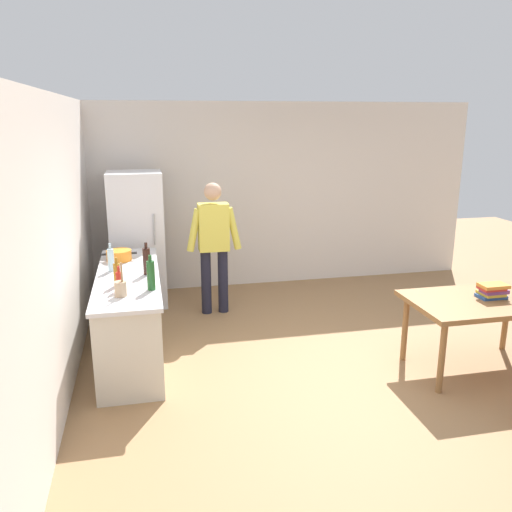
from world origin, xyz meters
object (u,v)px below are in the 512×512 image
Objects in this scene: refrigerator at (138,240)px; dining_table at (480,307)px; cooking_pot at (119,255)px; bottle_sauce_red at (119,281)px; bottle_wine_dark at (147,261)px; bottle_water_clear at (111,260)px; person at (214,240)px; book_stack at (492,291)px; utensil_jar at (121,288)px; bottle_wine_green at (151,275)px; bottle_oil_amber at (117,274)px.

refrigerator is 1.29× the size of dining_table.
cooking_pot is 1.10m from bottle_sauce_red.
bottle_wine_dark reaches higher than bottle_sauce_red.
bottle_water_clear is 0.42m from bottle_wine_dark.
dining_table is (3.30, -2.70, -0.23)m from refrigerator.
bottle_wine_dark is at bearing -63.91° from cooking_pot.
person is 1.51m from bottle_water_clear.
book_stack is at bearing -38.16° from refrigerator.
cooking_pot is at bearing 92.59° from utensil_jar.
cooking_pot is 1.44× the size of book_stack.
refrigerator is 1.65m from bottle_wine_dark.
refrigerator reaches higher than dining_table.
refrigerator is 4.35m from book_stack.
bottle_wine_dark is at bearing 162.48° from book_stack.
bottle_water_clear is at bearing 98.27° from utensil_jar.
cooking_pot is (-0.20, -1.02, 0.06)m from refrigerator.
bottle_wine_dark is 3.49m from book_stack.
bottle_sauce_red reaches higher than book_stack.
bottle_sauce_red is at bearing -94.30° from refrigerator.
cooking_pot is 1.18× the size of bottle_wine_green.
utensil_jar is 1.07× the size of bottle_water_clear.
utensil_jar is at bearing -93.59° from refrigerator.
person is at bearing 22.19° from cooking_pot.
cooking_pot is at bearing 90.91° from bottle_oil_amber.
cooking_pot is 1.25× the size of utensil_jar.
cooking_pot is at bearing -157.81° from person.
bottle_oil_amber is (-0.29, -0.32, -0.03)m from bottle_wine_dark.
bottle_oil_amber reaches higher than cooking_pot.
cooking_pot is 1.19m from bottle_wine_green.
bottle_wine_green is 0.52m from bottle_wine_dark.
refrigerator is 6.43× the size of bottle_oil_amber.
refrigerator reaches higher than cooking_pot.
dining_table is 4.67× the size of bottle_water_clear.
bottle_wine_green is 0.30m from bottle_sauce_red.
person is (0.95, -0.55, 0.08)m from refrigerator.
refrigerator is 5.62× the size of utensil_jar.
bottle_wine_dark is (0.37, -0.20, 0.02)m from bottle_water_clear.
bottle_wine_green is at bearing -86.54° from bottle_wine_dark.
refrigerator reaches higher than bottle_water_clear.
cooking_pot is 1.67× the size of bottle_sauce_red.
dining_table is at bearing -39.29° from refrigerator.
book_stack is at bearing -8.95° from bottle_sauce_red.
refrigerator is 1.10m from person.
bottle_water_clear is (-0.40, 0.72, -0.02)m from bottle_wine_green.
refrigerator is 5.29× the size of bottle_wine_green.
refrigerator is 7.50× the size of bottle_sauce_red.
bottle_wine_green is at bearing 24.93° from utensil_jar.
utensil_jar is at bearing -81.73° from bottle_water_clear.
refrigerator is 5.29× the size of bottle_wine_dark.
dining_table is 3.39m from bottle_wine_dark.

